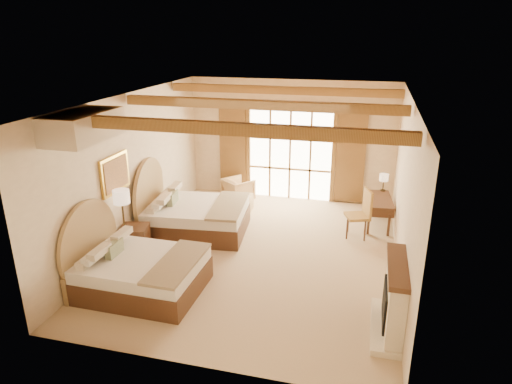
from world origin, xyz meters
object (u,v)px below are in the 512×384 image
(bed_far, at_px, (189,213))
(desk, at_px, (379,211))
(nightstand, at_px, (135,241))
(bed_near, at_px, (133,268))
(armchair, at_px, (238,190))

(bed_far, bearing_deg, desk, 12.75)
(desk, bearing_deg, nightstand, -156.18)
(bed_near, xyz_separation_m, nightstand, (-0.61, 1.20, -0.10))
(bed_near, relative_size, bed_far, 0.87)
(bed_near, height_order, desk, bed_near)
(nightstand, height_order, desk, desk)
(bed_near, xyz_separation_m, bed_far, (0.01, 2.57, 0.03))
(bed_far, distance_m, desk, 4.46)
(bed_far, xyz_separation_m, armchair, (0.53, 2.17, -0.13))
(nightstand, bearing_deg, desk, 16.26)
(bed_far, relative_size, desk, 1.88)
(bed_near, bearing_deg, bed_far, 90.54)
(nightstand, height_order, armchair, armchair)
(bed_far, distance_m, nightstand, 1.51)
(desk, bearing_deg, bed_far, -167.39)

